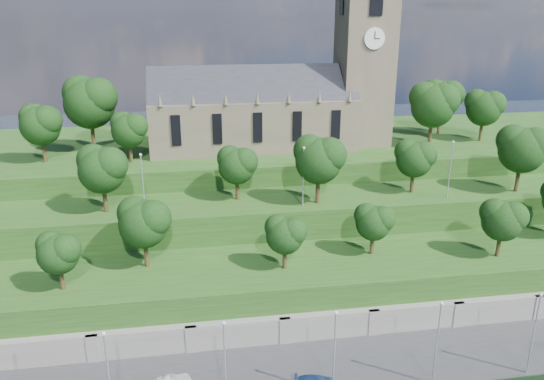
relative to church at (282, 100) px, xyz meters
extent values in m
cube|color=#2D2D30|center=(-0.79, -39.98, -21.52)|extent=(160.00, 12.00, 2.00)
cube|color=slate|center=(-0.79, -33.98, -20.02)|extent=(160.00, 2.00, 5.00)
cube|color=slate|center=(-25.79, -34.78, -20.02)|extent=(1.20, 0.60, 5.00)
cube|color=slate|center=(-15.79, -34.78, -20.02)|extent=(1.20, 0.60, 5.00)
cube|color=slate|center=(-5.79, -34.78, -20.02)|extent=(1.20, 0.60, 5.00)
cube|color=slate|center=(4.21, -34.78, -20.02)|extent=(1.20, 0.60, 5.00)
cube|color=slate|center=(14.21, -34.78, -20.02)|extent=(1.20, 0.60, 5.00)
cube|color=slate|center=(24.21, -34.78, -20.02)|extent=(1.20, 0.60, 5.00)
cube|color=#1F4316|center=(-0.79, -27.98, -18.52)|extent=(160.00, 12.00, 8.00)
cube|color=#1F4316|center=(-0.79, -16.98, -16.52)|extent=(160.00, 10.00, 12.00)
cube|color=#1F4316|center=(-0.79, 4.02, -15.02)|extent=(160.00, 32.00, 15.00)
cube|color=brown|center=(-4.79, 0.02, -3.52)|extent=(32.00, 12.00, 8.00)
cube|color=black|center=(-4.79, 0.02, 0.48)|extent=(32.00, 10.18, 10.18)
cone|color=brown|center=(-18.79, -5.98, 1.38)|extent=(0.70, 0.70, 1.80)
cone|color=brown|center=(-14.12, -5.98, 1.38)|extent=(0.70, 0.70, 1.80)
cone|color=brown|center=(-9.46, -5.98, 1.38)|extent=(0.70, 0.70, 1.80)
cone|color=brown|center=(-4.79, -5.98, 1.38)|extent=(0.70, 0.70, 1.80)
cone|color=brown|center=(-0.12, -5.98, 1.38)|extent=(0.70, 0.70, 1.80)
cone|color=brown|center=(4.54, -5.98, 1.38)|extent=(0.70, 0.70, 1.80)
cone|color=brown|center=(9.21, -5.98, 1.38)|extent=(0.70, 0.70, 1.80)
cube|color=black|center=(-16.79, -6.06, -3.02)|extent=(1.40, 0.25, 4.50)
cube|color=black|center=(-10.79, -6.06, -3.02)|extent=(1.40, 0.25, 4.50)
cube|color=black|center=(-4.79, -6.06, -3.02)|extent=(1.40, 0.25, 4.50)
cube|color=black|center=(1.21, -6.06, -3.02)|extent=(1.40, 0.25, 4.50)
cube|color=black|center=(7.21, -6.06, -3.02)|extent=(1.40, 0.25, 4.50)
cube|color=brown|center=(13.21, 0.02, 4.98)|extent=(8.00, 8.00, 25.00)
cube|color=black|center=(13.21, -4.06, 14.48)|extent=(2.00, 0.25, 3.50)
cube|color=black|center=(13.21, 4.10, 14.48)|extent=(2.00, 0.25, 3.50)
cube|color=black|center=(9.13, 0.02, 14.48)|extent=(0.25, 2.00, 3.50)
cube|color=black|center=(17.29, 0.02, 14.48)|extent=(0.25, 2.00, 3.50)
cylinder|color=white|center=(13.21, -4.10, 9.48)|extent=(3.20, 0.30, 3.20)
cylinder|color=white|center=(17.33, 0.02, 9.48)|extent=(0.30, 3.20, 3.20)
cube|color=black|center=(13.21, -4.28, 9.98)|extent=(0.12, 0.05, 1.10)
cube|color=black|center=(13.61, -4.28, 9.48)|extent=(0.80, 0.05, 0.12)
cylinder|color=#332713|center=(-29.08, -29.98, -13.11)|extent=(0.49, 0.49, 2.81)
sphere|color=black|center=(-29.08, -29.98, -10.39)|extent=(4.38, 4.38, 4.38)
sphere|color=black|center=(-28.20, -30.42, -9.74)|extent=(3.28, 3.28, 3.28)
sphere|color=black|center=(-29.84, -29.44, -9.52)|extent=(3.06, 3.06, 3.06)
cylinder|color=#332713|center=(-20.53, -25.98, -12.71)|extent=(0.52, 0.52, 3.62)
sphere|color=black|center=(-20.53, -25.98, -9.21)|extent=(5.63, 5.63, 5.63)
sphere|color=black|center=(-19.40, -26.55, -8.36)|extent=(4.23, 4.23, 4.23)
sphere|color=black|center=(-21.51, -25.28, -8.08)|extent=(3.94, 3.94, 3.94)
cylinder|color=#332713|center=(-4.79, -28.98, -13.13)|extent=(0.48, 0.48, 2.77)
sphere|color=black|center=(-4.79, -28.98, -10.45)|extent=(4.32, 4.32, 4.32)
sphere|color=black|center=(-3.93, -29.42, -9.81)|extent=(3.24, 3.24, 3.24)
sphere|color=black|center=(-5.54, -28.45, -9.59)|extent=(3.02, 3.02, 3.02)
cylinder|color=#332713|center=(6.36, -26.98, -13.14)|extent=(0.48, 0.48, 2.76)
sphere|color=black|center=(6.36, -26.98, -10.48)|extent=(4.29, 4.29, 4.29)
sphere|color=black|center=(7.22, -27.41, -9.83)|extent=(3.22, 3.22, 3.22)
sphere|color=black|center=(5.61, -26.45, -9.62)|extent=(3.00, 3.00, 3.00)
cylinder|color=#332713|center=(21.20, -29.98, -12.97)|extent=(0.50, 0.50, 3.10)
sphere|color=black|center=(21.20, -29.98, -9.97)|extent=(4.82, 4.82, 4.82)
sphere|color=black|center=(22.16, -30.47, -9.25)|extent=(3.62, 3.62, 3.62)
sphere|color=black|center=(20.35, -29.38, -9.01)|extent=(3.38, 3.38, 3.38)
cylinder|color=#332713|center=(-25.78, -17.98, -8.66)|extent=(0.53, 0.53, 3.73)
sphere|color=black|center=(-25.78, -17.98, -5.05)|extent=(5.80, 5.80, 5.80)
sphere|color=black|center=(-24.62, -18.56, -4.18)|extent=(4.35, 4.35, 4.35)
sphere|color=black|center=(-26.79, -17.26, -3.89)|extent=(4.06, 4.06, 4.06)
cylinder|color=#332713|center=(-8.91, -15.98, -8.95)|extent=(0.50, 0.50, 3.15)
sphere|color=black|center=(-8.91, -15.98, -5.91)|extent=(4.89, 4.89, 4.89)
sphere|color=black|center=(-7.93, -16.47, -5.17)|extent=(3.67, 3.67, 3.67)
sphere|color=black|center=(-9.77, -15.37, -4.93)|extent=(3.43, 3.43, 3.43)
cylinder|color=#332713|center=(1.41, -18.98, -8.56)|extent=(0.53, 0.53, 3.91)
sphere|color=black|center=(1.41, -18.98, -4.78)|extent=(6.09, 6.09, 6.09)
sphere|color=black|center=(2.63, -19.59, -3.87)|extent=(4.57, 4.57, 4.57)
sphere|color=black|center=(0.34, -18.22, -3.56)|extent=(4.26, 4.26, 4.26)
cylinder|color=#332713|center=(15.40, -16.98, -8.91)|extent=(0.50, 0.50, 3.22)
sphere|color=black|center=(15.40, -16.98, -5.81)|extent=(5.00, 5.00, 5.00)
sphere|color=black|center=(16.40, -17.49, -5.06)|extent=(3.75, 3.75, 3.75)
sphere|color=black|center=(14.53, -16.36, -4.81)|extent=(3.50, 3.50, 3.50)
cylinder|color=#332713|center=(30.00, -18.98, -8.50)|extent=(0.54, 0.54, 4.05)
sphere|color=black|center=(30.00, -18.98, -4.58)|extent=(6.30, 6.30, 6.30)
sphere|color=black|center=(31.26, -19.61, -3.64)|extent=(4.72, 4.72, 4.72)
sphere|color=black|center=(28.89, -18.20, -3.32)|extent=(4.41, 4.41, 4.41)
cylinder|color=#332713|center=(-35.92, -3.98, -5.69)|extent=(0.52, 0.52, 3.67)
sphere|color=black|center=(-35.92, -3.98, -2.14)|extent=(5.71, 5.71, 5.71)
sphere|color=black|center=(-34.78, -4.56, -1.28)|extent=(4.28, 4.28, 4.28)
sphere|color=black|center=(-36.92, -3.27, -0.99)|extent=(4.00, 4.00, 4.00)
cylinder|color=#332713|center=(-29.89, 2.02, -5.02)|extent=(0.58, 0.58, 5.00)
sphere|color=black|center=(-29.89, 2.02, -0.18)|extent=(7.78, 7.78, 7.78)
sphere|color=black|center=(-28.33, 1.24, 0.99)|extent=(5.84, 5.84, 5.84)
sphere|color=black|center=(-31.25, 2.99, 1.37)|extent=(5.45, 5.45, 5.45)
cylinder|color=#332713|center=(-23.49, -5.98, -5.93)|extent=(0.50, 0.50, 3.19)
sphere|color=black|center=(-23.49, -5.98, -2.85)|extent=(4.96, 4.96, 4.96)
sphere|color=black|center=(-22.49, -6.48, -2.10)|extent=(3.72, 3.72, 3.72)
sphere|color=black|center=(-24.35, -5.36, -1.85)|extent=(3.47, 3.47, 3.47)
cylinder|color=#332713|center=(23.68, -3.98, -5.30)|extent=(0.56, 0.56, 4.44)
sphere|color=black|center=(23.68, -3.98, -1.01)|extent=(6.91, 6.91, 6.91)
sphere|color=black|center=(25.06, -4.68, 0.03)|extent=(5.18, 5.18, 5.18)
sphere|color=black|center=(22.47, -3.12, 0.37)|extent=(4.84, 4.84, 4.84)
cylinder|color=#332713|center=(29.05, 4.02, -5.45)|extent=(0.54, 0.54, 4.14)
sphere|color=black|center=(29.05, 4.02, -1.44)|extent=(6.45, 6.45, 6.45)
sphere|color=black|center=(30.34, 3.37, -0.48)|extent=(4.84, 4.84, 4.84)
sphere|color=black|center=(27.93, 4.82, -0.15)|extent=(4.51, 4.51, 4.51)
cylinder|color=#332713|center=(33.71, -1.98, -5.67)|extent=(0.52, 0.52, 3.71)
sphere|color=black|center=(33.71, -1.98, -2.09)|extent=(5.76, 5.76, 5.76)
sphere|color=black|center=(34.86, -2.56, -1.22)|extent=(4.32, 4.32, 4.32)
sphere|color=black|center=(32.70, -1.26, -0.93)|extent=(4.04, 4.04, 4.04)
cylinder|color=#B2B2B7|center=(-22.79, -43.48, -16.16)|extent=(0.16, 0.16, 8.72)
sphere|color=silver|center=(-22.79, -43.48, -11.68)|extent=(0.36, 0.36, 0.36)
cylinder|color=#B2B2B7|center=(-12.79, -43.48, -16.16)|extent=(0.16, 0.16, 8.72)
sphere|color=silver|center=(-12.79, -43.48, -11.68)|extent=(0.36, 0.36, 0.36)
cylinder|color=#B2B2B7|center=(-2.79, -43.48, -16.16)|extent=(0.16, 0.16, 8.72)
sphere|color=silver|center=(-2.79, -43.48, -11.68)|extent=(0.36, 0.36, 0.36)
cylinder|color=#B2B2B7|center=(7.21, -43.48, -16.16)|extent=(0.16, 0.16, 8.72)
sphere|color=silver|center=(7.21, -43.48, -11.68)|extent=(0.36, 0.36, 0.36)
cylinder|color=#B2B2B7|center=(17.21, -43.48, -16.16)|extent=(0.16, 0.16, 8.72)
sphere|color=silver|center=(17.21, -43.48, -11.68)|extent=(0.36, 0.36, 0.36)
cylinder|color=#B2B2B7|center=(-20.79, -19.98, -6.68)|extent=(0.16, 0.16, 7.67)
sphere|color=silver|center=(-20.79, -19.98, -2.73)|extent=(0.36, 0.36, 0.36)
cylinder|color=#B2B2B7|center=(-0.79, -19.98, -6.68)|extent=(0.16, 0.16, 7.67)
sphere|color=silver|center=(-0.79, -19.98, -2.73)|extent=(0.36, 0.36, 0.36)
cylinder|color=#B2B2B7|center=(19.21, -19.98, -6.68)|extent=(0.16, 0.16, 7.67)
sphere|color=silver|center=(19.21, -19.98, -2.73)|extent=(0.36, 0.36, 0.36)
camera|label=1|loc=(-14.82, -82.92, 14.19)|focal=35.00mm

